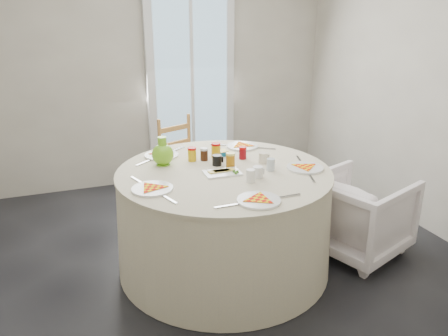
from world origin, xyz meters
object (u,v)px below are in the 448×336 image
object	(u,v)px
wooden_chair	(186,164)
armchair	(359,207)
green_pitcher	(163,154)
table	(224,220)

from	to	relation	value
wooden_chair	armchair	xyz separation A→B (m)	(1.08, -1.29, -0.08)
green_pitcher	armchair	bearing A→B (deg)	-39.97
wooden_chair	green_pitcher	xyz separation A→B (m)	(-0.40, -0.83, 0.40)
wooden_chair	armchair	world-z (taller)	wooden_chair
armchair	green_pitcher	distance (m)	1.62
table	green_pitcher	bearing A→B (deg)	145.10
armchair	green_pitcher	bearing A→B (deg)	52.27
armchair	green_pitcher	xyz separation A→B (m)	(-1.48, 0.46, 0.48)
wooden_chair	green_pitcher	distance (m)	1.01
table	armchair	xyz separation A→B (m)	(1.09, -0.19, 0.02)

